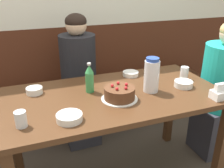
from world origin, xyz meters
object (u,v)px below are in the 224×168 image
at_px(napkin_holder, 220,93).
at_px(person_teal_shirt, 221,93).
at_px(soju_bottle, 90,78).
at_px(bowl_sauce_shallow, 131,74).
at_px(water_pitcher, 152,75).
at_px(bowl_side_dish, 183,84).
at_px(bowl_soup_white, 69,117).
at_px(bench_seat, 86,107).
at_px(glass_water_tall, 184,73).
at_px(birthday_cake, 120,93).
at_px(bowl_rice_small, 34,91).
at_px(glass_tumbler_short, 21,119).
at_px(person_pale_blue_shirt, 79,86).

relative_size(napkin_holder, person_teal_shirt, 0.09).
xyz_separation_m(soju_bottle, bowl_sauce_shallow, (0.38, 0.18, -0.08)).
bearing_deg(water_pitcher, bowl_side_dish, -3.61).
xyz_separation_m(water_pitcher, person_teal_shirt, (0.74, 0.11, -0.30)).
distance_m(soju_bottle, bowl_soup_white, 0.39).
bearing_deg(bowl_side_dish, napkin_holder, -66.52).
height_order(bench_seat, glass_water_tall, glass_water_tall).
relative_size(bench_seat, soju_bottle, 12.86).
height_order(birthday_cake, bowl_sauce_shallow, birthday_cake).
bearing_deg(bowl_side_dish, bench_seat, 119.28).
height_order(soju_bottle, napkin_holder, soju_bottle).
height_order(bench_seat, bowl_soup_white, bowl_soup_white).
relative_size(water_pitcher, bowl_rice_small, 2.21).
distance_m(birthday_cake, bowl_soup_white, 0.38).
bearing_deg(napkin_holder, bowl_side_dish, 113.48).
bearing_deg(bench_seat, glass_water_tall, -52.63).
distance_m(soju_bottle, bowl_rice_small, 0.38).
relative_size(bowl_soup_white, glass_water_tall, 1.46).
height_order(bowl_sauce_shallow, person_teal_shirt, person_teal_shirt).
distance_m(bowl_side_dish, bowl_sauce_shallow, 0.42).
bearing_deg(glass_tumbler_short, bench_seat, 60.02).
height_order(bench_seat, glass_tumbler_short, glass_tumbler_short).
xyz_separation_m(bowl_soup_white, bowl_side_dish, (0.85, 0.17, 0.00)).
xyz_separation_m(glass_tumbler_short, person_teal_shirt, (1.59, 0.26, -0.23)).
distance_m(birthday_cake, bowl_sauce_shallow, 0.43).
xyz_separation_m(soju_bottle, glass_tumbler_short, (-0.45, -0.29, -0.05)).
bearing_deg(bowl_soup_white, bowl_sauce_shallow, 40.23).
xyz_separation_m(birthday_cake, bowl_soup_white, (-0.35, -0.14, -0.02)).
relative_size(soju_bottle, glass_tumbler_short, 2.34).
relative_size(soju_bottle, bowl_sauce_shallow, 1.66).
relative_size(bowl_soup_white, bowl_sauce_shallow, 1.15).
bearing_deg(glass_tumbler_short, water_pitcher, 10.57).
distance_m(bowl_rice_small, glass_tumbler_short, 0.41).
xyz_separation_m(bowl_sauce_shallow, person_pale_blue_shirt, (-0.33, 0.37, -0.21)).
bearing_deg(soju_bottle, glass_water_tall, -2.27).
height_order(water_pitcher, bowl_side_dish, water_pitcher).
relative_size(birthday_cake, person_pale_blue_shirt, 0.19).
bearing_deg(person_teal_shirt, bowl_soup_white, 12.31).
bearing_deg(person_pale_blue_shirt, person_teal_shirt, 61.98).
bearing_deg(napkin_holder, person_teal_shirt, 43.20).
distance_m(napkin_holder, bowl_side_dish, 0.26).
bearing_deg(glass_water_tall, birthday_cake, -165.97).
height_order(water_pitcher, person_teal_shirt, person_teal_shirt).
distance_m(person_teal_shirt, person_pale_blue_shirt, 1.23).
relative_size(water_pitcher, bowl_side_dish, 1.82).
bearing_deg(person_pale_blue_shirt, soju_bottle, -5.12).
relative_size(soju_bottle, person_pale_blue_shirt, 0.17).
distance_m(water_pitcher, bowl_sauce_shallow, 0.33).
bearing_deg(napkin_holder, soju_bottle, 152.49).
height_order(water_pitcher, napkin_holder, water_pitcher).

